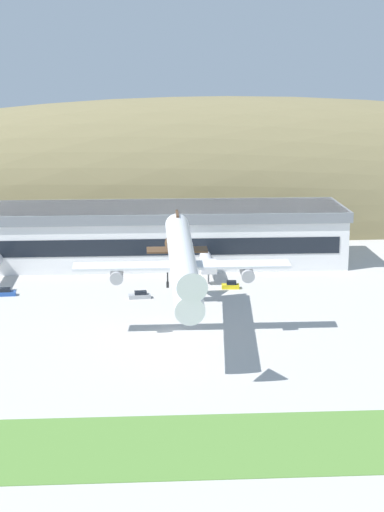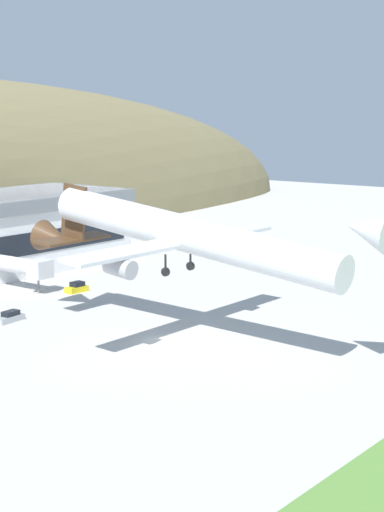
{
  "view_description": "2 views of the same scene",
  "coord_description": "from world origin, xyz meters",
  "px_view_note": "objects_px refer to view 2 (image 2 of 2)",
  "views": [
    {
      "loc": [
        -5.27,
        -145.59,
        47.38
      ],
      "look_at": [
        3.52,
        -4.65,
        14.99
      ],
      "focal_mm": 60.0,
      "sensor_mm": 36.0,
      "label": 1
    },
    {
      "loc": [
        -80.86,
        -67.6,
        29.27
      ],
      "look_at": [
        -1.14,
        -5.84,
        11.68
      ],
      "focal_mm": 60.0,
      "sensor_mm": 36.0,
      "label": 2
    }
  ],
  "objects_px": {
    "jetway_1": "(25,266)",
    "cargo_airplane": "(185,236)",
    "service_car_0": "(77,288)",
    "service_car_1": "(10,317)"
  },
  "relations": [
    {
      "from": "jetway_1",
      "to": "cargo_airplane",
      "type": "height_order",
      "value": "cargo_airplane"
    },
    {
      "from": "jetway_1",
      "to": "service_car_0",
      "type": "relative_size",
      "value": 3.09
    },
    {
      "from": "cargo_airplane",
      "to": "service_car_0",
      "type": "height_order",
      "value": "cargo_airplane"
    },
    {
      "from": "jetway_1",
      "to": "service_car_0",
      "type": "distance_m",
      "value": 9.13
    },
    {
      "from": "cargo_airplane",
      "to": "service_car_1",
      "type": "height_order",
      "value": "cargo_airplane"
    },
    {
      "from": "jetway_1",
      "to": "service_car_0",
      "type": "bearing_deg",
      "value": -58.75
    },
    {
      "from": "cargo_airplane",
      "to": "service_car_1",
      "type": "xyz_separation_m",
      "value": [
        -7.44,
        25.03,
        -12.8
      ]
    },
    {
      "from": "cargo_airplane",
      "to": "service_car_0",
      "type": "distance_m",
      "value": 36.04
    },
    {
      "from": "service_car_0",
      "to": "cargo_airplane",
      "type": "bearing_deg",
      "value": -110.67
    },
    {
      "from": "jetway_1",
      "to": "cargo_airplane",
      "type": "relative_size",
      "value": 0.22
    }
  ]
}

